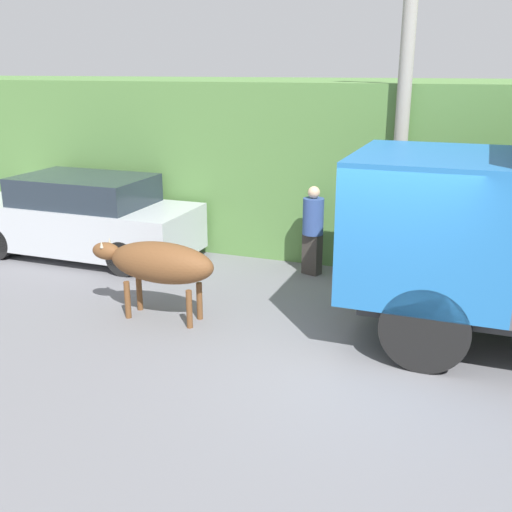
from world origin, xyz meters
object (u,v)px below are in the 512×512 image
(parked_suv, at_px, (82,218))
(utility_pole, at_px, (403,102))
(brown_cow, at_px, (159,263))
(pedestrian_on_hill, at_px, (313,227))

(parked_suv, bearing_deg, utility_pole, 10.27)
(brown_cow, bearing_deg, utility_pole, 54.81)
(parked_suv, height_order, pedestrian_on_hill, pedestrian_on_hill)
(parked_suv, height_order, utility_pole, utility_pole)
(utility_pole, bearing_deg, brown_cow, -133.35)
(brown_cow, distance_m, parked_suv, 3.75)
(parked_suv, xyz_separation_m, pedestrian_on_hill, (4.59, 0.52, 0.10))
(brown_cow, relative_size, parked_suv, 0.43)
(brown_cow, bearing_deg, pedestrian_on_hill, 68.37)
(brown_cow, distance_m, utility_pole, 4.87)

